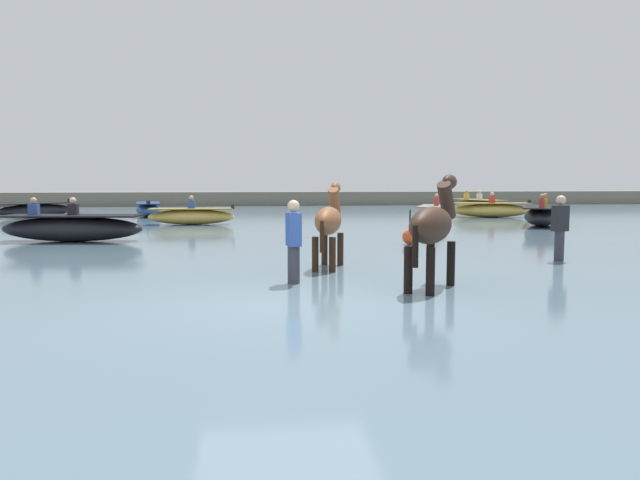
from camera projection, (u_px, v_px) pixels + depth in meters
ground_plane at (287, 325)px, 8.27m from camera, size 120.00×120.00×0.00m
water_surface at (264, 241)px, 18.14m from camera, size 90.00×90.00×0.26m
horse_lead_dark_bay at (433, 228)px, 9.48m from camera, size 1.37×1.71×2.04m
horse_trailing_chestnut at (329, 223)px, 11.72m from camera, size 0.85×1.75×1.91m
boat_far_offshore at (192, 216)px, 22.99m from camera, size 3.22×1.07×1.09m
boat_mid_outer at (148, 209)px, 28.14m from camera, size 1.57×3.35×0.77m
boat_far_inshore at (542, 216)px, 22.60m from camera, size 2.89×3.92×1.19m
boat_mid_channel at (35, 210)px, 27.31m from camera, size 3.20×3.16×0.78m
boat_distant_east at (478, 205)px, 32.00m from camera, size 2.21×3.55×1.12m
boat_distant_west at (433, 213)px, 24.64m from camera, size 2.18×3.21×1.12m
boat_near_starboard at (72, 228)px, 16.79m from camera, size 3.97×1.71×1.20m
boat_near_port at (492, 210)px, 27.35m from camera, size 3.56×1.66×1.13m
person_onlooker_right at (294, 247)px, 9.99m from camera, size 0.25×0.35×1.63m
person_wading_close at (560, 232)px, 12.78m from camera, size 0.37×0.30×1.63m
channel_buoy at (410, 237)px, 15.99m from camera, size 0.40×0.40×0.91m
far_shoreline at (254, 200)px, 39.96m from camera, size 80.00×2.40×1.14m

